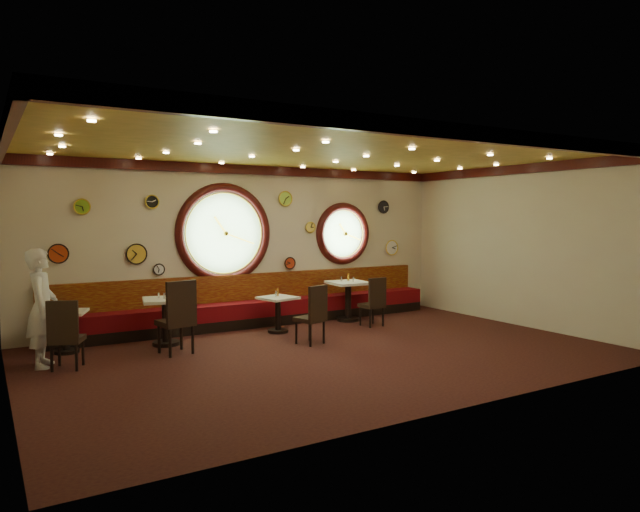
{
  "coord_description": "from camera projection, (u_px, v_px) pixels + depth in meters",
  "views": [
    {
      "loc": [
        -4.74,
        -7.62,
        2.19
      ],
      "look_at": [
        0.3,
        0.8,
        1.5
      ],
      "focal_mm": 32.0,
      "sensor_mm": 36.0,
      "label": 1
    }
  ],
  "objects": [
    {
      "name": "molding_right",
      "position": [
        522.0,
        169.0,
        11.17
      ],
      "size": [
        0.1,
        6.0,
        0.18
      ],
      "primitive_type": "cube",
      "color": "#320A09",
      "rests_on": "wall_back"
    },
    {
      "name": "ceiling",
      "position": [
        330.0,
        151.0,
        8.88
      ],
      "size": [
        9.0,
        6.0,
        0.02
      ],
      "primitive_type": "cube",
      "color": "gold",
      "rests_on": "wall_back"
    },
    {
      "name": "wall_clock_0",
      "position": [
        136.0,
        254.0,
        10.35
      ],
      "size": [
        0.36,
        0.03,
        0.36
      ],
      "primitive_type": "cylinder",
      "rotation": [
        1.57,
        0.0,
        0.0
      ],
      "color": "gold",
      "rests_on": "wall_back"
    },
    {
      "name": "porthole_right_frame",
      "position": [
        343.0,
        234.0,
        12.65
      ],
      "size": [
        1.38,
        0.18,
        1.38
      ],
      "primitive_type": "torus",
      "rotation": [
        1.57,
        0.0,
        0.0
      ],
      "color": "#320A09",
      "rests_on": "wall_back"
    },
    {
      "name": "wall_clock_4",
      "position": [
        82.0,
        207.0,
        9.83
      ],
      "size": [
        0.26,
        0.03,
        0.26
      ],
      "primitive_type": "cylinder",
      "rotation": [
        1.57,
        0.0,
        0.0
      ],
      "color": "#76AF23",
      "rests_on": "wall_back"
    },
    {
      "name": "condiment_b_salt",
      "position": [
        159.0,
        295.0,
        9.67
      ],
      "size": [
        0.03,
        0.03,
        0.09
      ],
      "primitive_type": "cylinder",
      "color": "silver",
      "rests_on": "table_b"
    },
    {
      "name": "banquette_back",
      "position": [
        253.0,
        287.0,
        11.56
      ],
      "size": [
        8.0,
        0.1,
        0.55
      ],
      "primitive_type": "cube",
      "color": "#5D0B07",
      "rests_on": "wall_back"
    },
    {
      "name": "wall_back",
      "position": [
        252.0,
        245.0,
        11.56
      ],
      "size": [
        9.0,
        0.02,
        3.2
      ],
      "primitive_type": "cube",
      "color": "beige",
      "rests_on": "floor"
    },
    {
      "name": "condiment_a_bottle",
      "position": [
        68.0,
        305.0,
        9.21
      ],
      "size": [
        0.04,
        0.04,
        0.14
      ],
      "primitive_type": "cylinder",
      "color": "orange",
      "rests_on": "table_a"
    },
    {
      "name": "molding_front",
      "position": [
        469.0,
        133.0,
        6.36
      ],
      "size": [
        9.0,
        0.1,
        0.18
      ],
      "primitive_type": "cube",
      "color": "#320A09",
      "rests_on": "wall_back"
    },
    {
      "name": "porthole_right_glass",
      "position": [
        343.0,
        234.0,
        12.67
      ],
      "size": [
        1.1,
        0.02,
        1.1
      ],
      "primitive_type": "cylinder",
      "rotation": [
        1.57,
        0.0,
        0.0
      ],
      "color": "#80B96F",
      "rests_on": "wall_back"
    },
    {
      "name": "molding_left",
      "position": [
        4.0,
        136.0,
        6.6
      ],
      "size": [
        0.1,
        6.0,
        0.18
      ],
      "primitive_type": "cube",
      "color": "#320A09",
      "rests_on": "wall_back"
    },
    {
      "name": "banquette_base",
      "position": [
        258.0,
        320.0,
        11.42
      ],
      "size": [
        8.0,
        0.55,
        0.2
      ],
      "primitive_type": "cube",
      "color": "black",
      "rests_on": "floor"
    },
    {
      "name": "table_c",
      "position": [
        278.0,
        310.0,
        10.71
      ],
      "size": [
        0.75,
        0.75,
        0.68
      ],
      "color": "black",
      "rests_on": "floor"
    },
    {
      "name": "chair_c",
      "position": [
        314.0,
        311.0,
        9.68
      ],
      "size": [
        0.53,
        0.53,
        0.63
      ],
      "rotation": [
        0.0,
        0.0,
        0.3
      ],
      "color": "black",
      "rests_on": "floor"
    },
    {
      "name": "wall_front",
      "position": [
        470.0,
        268.0,
        6.42
      ],
      "size": [
        9.0,
        0.02,
        3.2
      ],
      "primitive_type": "cube",
      "color": "beige",
      "rests_on": "floor"
    },
    {
      "name": "condiment_c_pepper",
      "position": [
        276.0,
        294.0,
        10.69
      ],
      "size": [
        0.04,
        0.04,
        0.11
      ],
      "primitive_type": "cylinder",
      "color": "silver",
      "rests_on": "table_c"
    },
    {
      "name": "chair_a",
      "position": [
        65.0,
        330.0,
        8.06
      ],
      "size": [
        0.56,
        0.56,
        0.62
      ],
      "rotation": [
        0.0,
        0.0,
        -0.41
      ],
      "color": "black",
      "rests_on": "floor"
    },
    {
      "name": "chair_d",
      "position": [
        375.0,
        299.0,
        11.26
      ],
      "size": [
        0.43,
        0.43,
        0.61
      ],
      "rotation": [
        0.0,
        0.0,
        0.04
      ],
      "color": "black",
      "rests_on": "floor"
    },
    {
      "name": "table_d",
      "position": [
        348.0,
        296.0,
        11.9
      ],
      "size": [
        0.8,
        0.8,
        0.83
      ],
      "color": "black",
      "rests_on": "floor"
    },
    {
      "name": "wall_clock_5",
      "position": [
        310.0,
        227.0,
        12.19
      ],
      "size": [
        0.22,
        0.03,
        0.22
      ],
      "primitive_type": "cylinder",
      "rotation": [
        1.57,
        0.0,
        0.0
      ],
      "color": "#F6D352",
      "rests_on": "wall_back"
    },
    {
      "name": "wall_clock_9",
      "position": [
        159.0,
        269.0,
        10.58
      ],
      "size": [
        0.2,
        0.03,
        0.2
      ],
      "primitive_type": "cylinder",
      "rotation": [
        1.57,
        0.0,
        0.0
      ],
      "color": "white",
      "rests_on": "wall_back"
    },
    {
      "name": "porthole_right_ring",
      "position": [
        344.0,
        234.0,
        12.63
      ],
      "size": [
        1.09,
        0.03,
        1.09
      ],
      "primitive_type": "torus",
      "rotation": [
        1.57,
        0.0,
        0.0
      ],
      "color": "gold",
      "rests_on": "wall_back"
    },
    {
      "name": "wall_clock_2",
      "position": [
        58.0,
        254.0,
        9.68
      ],
      "size": [
        0.32,
        0.03,
        0.32
      ],
      "primitive_type": "cylinder",
      "rotation": [
        1.57,
        0.0,
        0.0
      ],
      "color": "red",
      "rests_on": "wall_back"
    },
    {
      "name": "wall_clock_1",
      "position": [
        290.0,
        263.0,
        11.99
      ],
      "size": [
        0.24,
        0.03,
        0.24
      ],
      "primitive_type": "cylinder",
      "rotation": [
        1.57,
        0.0,
        0.0
      ],
      "color": "red",
      "rests_on": "wall_back"
    },
    {
      "name": "table_b",
      "position": [
        166.0,
        316.0,
        9.65
      ],
      "size": [
        0.86,
        0.86,
        0.8
      ],
      "color": "black",
      "rests_on": "floor"
    },
    {
      "name": "condiment_d_bottle",
      "position": [
        348.0,
        277.0,
        12.03
      ],
      "size": [
        0.05,
        0.05,
        0.16
      ],
      "primitive_type": "cylinder",
      "color": "gold",
      "rests_on": "table_d"
    },
    {
      "name": "porthole_left_frame",
      "position": [
        224.0,
        233.0,
        11.21
      ],
      "size": [
        1.98,
        0.18,
        1.98
      ],
      "primitive_type": "torus",
      "rotation": [
        1.57,
        0.0,
        0.0
      ],
      "color": "#320A09",
      "rests_on": "wall_back"
    },
    {
      "name": "condiment_d_pepper",
      "position": [
        353.0,
        279.0,
        11.83
      ],
      "size": [
        0.03,
        0.03,
        0.1
      ],
      "primitive_type": "cylinder",
      "color": "silver",
      "rests_on": "table_d"
    },
    {
      "name": "porthole_left_glass",
      "position": [
        224.0,
        233.0,
        11.23
      ],
      "size": [
        1.66,
        0.02,
        1.66
      ],
      "primitive_type": "cylinder",
      "rotation": [
        1.57,
        0.0,
        0.0
      ],
      "color": "#80B96F",
      "rests_on": "wall_back"
    },
    {
      "name": "condiment_b_pepper",
      "position": [
        164.0,
        296.0,
        9.56
      ],
      "size": [
        0.04,
        0.04,
        0.1
      ],
      "primitive_type": "cylinder",
      "color": "silver",
      "rests_on": "table_b"
    },
    {
      "name": "table_a",
      "position": [
        66.0,
        327.0,
        9.1
      ],
      "size": [
        0.78,
        0.78,
        0.67
      ],
      "color": "black",
      "rests_on": "floor"
    },
    {
      "name": "condiment_c_bottle",
      "position": [
        278.0,
        292.0,
        10.8
      ],
      "size": [
        0.05,
        0.05,
        0.16
      ],
      "primitive_type": "cylinder",
      "color": "gold",
      "rests_on": "table_c"
    },
    {
      "name": "condiment_d_salt",
      "position": [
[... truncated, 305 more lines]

